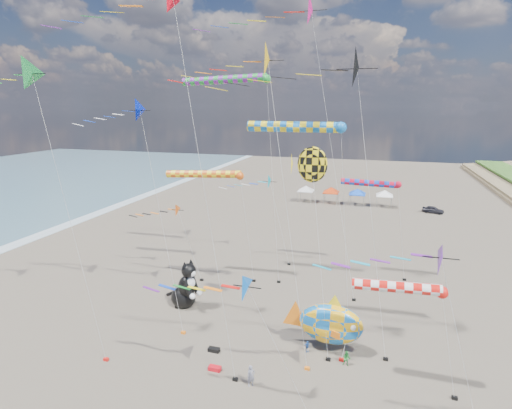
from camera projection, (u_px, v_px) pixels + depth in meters
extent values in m
cylinder|color=#B2B2B2|center=(209.00, 206.00, 25.32)|extent=(3.25, 0.02, 24.99)
cube|color=black|center=(235.00, 379.00, 27.83)|extent=(0.36, 0.24, 0.20)
cone|color=yellow|center=(277.00, 58.00, 24.57)|extent=(2.22, 2.38, 2.45)
cylinder|color=#B2B2B2|center=(293.00, 226.00, 26.79)|extent=(2.55, 0.02, 21.54)
cube|color=black|center=(307.00, 368.00, 28.99)|extent=(0.36, 0.24, 0.20)
cone|color=#1C8739|center=(41.00, 72.00, 25.86)|extent=(2.35, 2.52, 2.60)
cylinder|color=#B2B2B2|center=(76.00, 227.00, 27.95)|extent=(2.81, 0.02, 20.80)
cube|color=black|center=(106.00, 359.00, 30.02)|extent=(0.36, 0.24, 0.20)
cone|color=#5F19A4|center=(443.00, 260.00, 20.00)|extent=(1.83, 1.96, 2.02)
cylinder|color=#B2B2B2|center=(464.00, 362.00, 20.89)|extent=(3.19, 0.02, 11.15)
cone|color=#E05815|center=(180.00, 211.00, 42.57)|extent=(1.45, 1.55, 1.60)
cylinder|color=#B2B2B2|center=(191.00, 246.00, 43.20)|extent=(2.23, 0.02, 7.79)
cube|color=black|center=(202.00, 280.00, 43.79)|extent=(0.36, 0.24, 0.20)
cone|color=#051FC6|center=(149.00, 110.00, 29.77)|extent=(1.86, 1.99, 2.05)
cylinder|color=#B2B2B2|center=(167.00, 228.00, 31.69)|extent=(2.00, 0.02, 18.37)
cube|color=black|center=(183.00, 332.00, 33.59)|extent=(0.36, 0.24, 0.20)
cone|color=#DD1A7E|center=(329.00, 5.00, 33.87)|extent=(2.94, 3.14, 3.24)
cylinder|color=#B2B2B2|center=(342.00, 164.00, 36.59)|extent=(3.64, 0.02, 27.00)
cube|color=black|center=(354.00, 300.00, 39.28)|extent=(0.36, 0.24, 0.20)
cone|color=blue|center=(267.00, 285.00, 23.58)|extent=(1.81, 1.93, 1.99)
cylinder|color=#B2B2B2|center=(289.00, 351.00, 24.19)|extent=(2.73, 0.02, 8.36)
cone|color=#0E9EB4|center=(269.00, 182.00, 46.53)|extent=(1.79, 1.91, 1.97)
cylinder|color=#B2B2B2|center=(279.00, 224.00, 47.36)|extent=(2.63, 0.02, 10.03)
cube|color=black|center=(289.00, 264.00, 48.17)|extent=(0.36, 0.24, 0.20)
cone|color=black|center=(374.00, 66.00, 25.66)|extent=(2.83, 3.03, 3.12)
cylinder|color=#B2B2B2|center=(380.00, 225.00, 27.87)|extent=(2.28, 0.02, 21.12)
cube|color=black|center=(386.00, 359.00, 30.05)|extent=(0.36, 0.24, 0.20)
cylinder|color=#DD5412|center=(203.00, 174.00, 42.42)|extent=(8.25, 0.79, 0.79)
sphere|color=#DD5412|center=(240.00, 176.00, 41.26)|extent=(0.83, 0.83, 0.83)
cylinder|color=#B2B2B2|center=(247.00, 230.00, 42.44)|extent=(1.52, 0.02, 11.62)
cube|color=black|center=(254.00, 281.00, 43.59)|extent=(0.36, 0.24, 0.20)
cylinder|color=red|center=(396.00, 287.00, 25.48)|extent=(5.45, 0.74, 0.74)
sphere|color=red|center=(442.00, 292.00, 24.71)|extent=(0.77, 0.77, 0.77)
cylinder|color=#B2B2B2|center=(448.00, 347.00, 25.39)|extent=(1.52, 0.02, 7.41)
cube|color=black|center=(455.00, 398.00, 26.04)|extent=(0.36, 0.24, 0.20)
cylinder|color=green|center=(224.00, 80.00, 39.92)|extent=(8.87, 0.80, 0.80)
sphere|color=green|center=(267.00, 79.00, 38.68)|extent=(0.84, 0.84, 0.84)
cylinder|color=#B2B2B2|center=(273.00, 186.00, 41.00)|extent=(1.52, 0.02, 21.22)
cube|color=black|center=(279.00, 282.00, 43.30)|extent=(0.36, 0.24, 0.20)
cylinder|color=blue|center=(294.00, 127.00, 31.10)|extent=(7.28, 0.83, 0.83)
sphere|color=blue|center=(341.00, 128.00, 30.08)|extent=(0.87, 0.87, 0.87)
cylinder|color=#B2B2B2|center=(345.00, 236.00, 31.91)|extent=(1.52, 0.02, 17.07)
cube|color=black|center=(349.00, 332.00, 33.72)|extent=(0.36, 0.24, 0.20)
cylinder|color=red|center=(369.00, 183.00, 42.59)|extent=(5.89, 0.68, 0.68)
sphere|color=red|center=(398.00, 185.00, 41.76)|extent=(0.72, 0.72, 0.72)
cylinder|color=#B2B2B2|center=(401.00, 234.00, 42.82)|extent=(1.52, 0.02, 10.65)
cube|color=black|center=(404.00, 280.00, 43.86)|extent=(0.36, 0.24, 0.20)
ellipsoid|color=yellow|center=(312.00, 165.00, 29.00)|extent=(2.20, 0.40, 2.64)
cone|color=yellow|center=(292.00, 164.00, 29.42)|extent=(0.12, 1.80, 1.80)
cylinder|color=#B2B2B2|center=(320.00, 264.00, 29.52)|extent=(2.03, 2.03, 14.50)
cube|color=black|center=(328.00, 359.00, 30.02)|extent=(0.36, 0.24, 0.20)
ellipsoid|color=blue|center=(331.00, 324.00, 30.65)|extent=(5.01, 2.29, 3.25)
cone|color=orange|center=(295.00, 319.00, 31.44)|extent=(2.39, 0.30, 2.39)
cone|color=yellow|center=(335.00, 305.00, 30.20)|extent=(1.74, 0.23, 1.74)
cylinder|color=#B2B2B2|center=(344.00, 347.00, 30.21)|extent=(0.35, 1.04, 1.83)
cube|color=red|center=(341.00, 360.00, 29.98)|extent=(0.36, 0.24, 0.20)
imported|color=gray|center=(251.00, 376.00, 27.16)|extent=(0.67, 0.63, 1.53)
imported|color=#288B36|center=(347.00, 359.00, 29.32)|extent=(0.58, 0.45, 1.17)
imported|color=#2659AE|center=(307.00, 346.00, 31.01)|extent=(0.60, 0.45, 0.94)
cube|color=black|center=(214.00, 350.00, 31.12)|extent=(0.90, 0.44, 0.30)
cube|color=red|center=(215.00, 368.00, 28.91)|extent=(0.90, 0.44, 0.30)
cube|color=#162BE2|center=(338.00, 334.00, 33.25)|extent=(0.90, 0.44, 0.30)
cube|color=silver|center=(306.00, 191.00, 79.51)|extent=(3.00, 3.00, 0.15)
pyramid|color=silver|center=(306.00, 186.00, 79.26)|extent=(4.20, 4.20, 1.00)
cylinder|color=#999999|center=(298.00, 197.00, 78.94)|extent=(0.08, 0.08, 2.20)
cylinder|color=#999999|center=(311.00, 198.00, 78.21)|extent=(0.08, 0.08, 2.20)
cylinder|color=#999999|center=(300.00, 195.00, 81.35)|extent=(0.08, 0.08, 2.20)
cylinder|color=#999999|center=(313.00, 196.00, 80.63)|extent=(0.08, 0.08, 2.20)
cube|color=red|center=(331.00, 192.00, 78.10)|extent=(3.00, 3.00, 0.15)
pyramid|color=red|center=(331.00, 187.00, 77.85)|extent=(4.20, 4.20, 1.00)
cylinder|color=#999999|center=(323.00, 199.00, 77.54)|extent=(0.08, 0.08, 2.20)
cylinder|color=#999999|center=(337.00, 200.00, 76.81)|extent=(0.08, 0.08, 2.20)
cylinder|color=#999999|center=(325.00, 196.00, 79.95)|extent=(0.08, 0.08, 2.20)
cylinder|color=#999999|center=(338.00, 197.00, 79.22)|extent=(0.08, 0.08, 2.20)
cube|color=blue|center=(357.00, 194.00, 76.70)|extent=(3.00, 3.00, 0.15)
pyramid|color=blue|center=(358.00, 189.00, 76.45)|extent=(4.20, 4.20, 1.00)
cylinder|color=#999999|center=(350.00, 201.00, 76.13)|extent=(0.08, 0.08, 2.20)
cylinder|color=#999999|center=(364.00, 202.00, 75.40)|extent=(0.08, 0.08, 2.20)
cylinder|color=#999999|center=(351.00, 198.00, 78.55)|extent=(0.08, 0.08, 2.20)
cylinder|color=#999999|center=(364.00, 199.00, 77.82)|extent=(0.08, 0.08, 2.20)
cube|color=white|center=(385.00, 196.00, 75.30)|extent=(3.00, 3.00, 0.15)
pyramid|color=white|center=(385.00, 190.00, 75.05)|extent=(4.20, 4.20, 1.00)
cylinder|color=#999999|center=(377.00, 203.00, 74.73)|extent=(0.08, 0.08, 2.20)
cylinder|color=#999999|center=(391.00, 203.00, 74.00)|extent=(0.08, 0.08, 2.20)
cylinder|color=#999999|center=(377.00, 200.00, 77.15)|extent=(0.08, 0.08, 2.20)
cylinder|color=#999999|center=(391.00, 200.00, 76.42)|extent=(0.08, 0.08, 2.20)
imported|color=#26262D|center=(433.00, 210.00, 71.47)|extent=(3.91, 2.44, 1.24)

